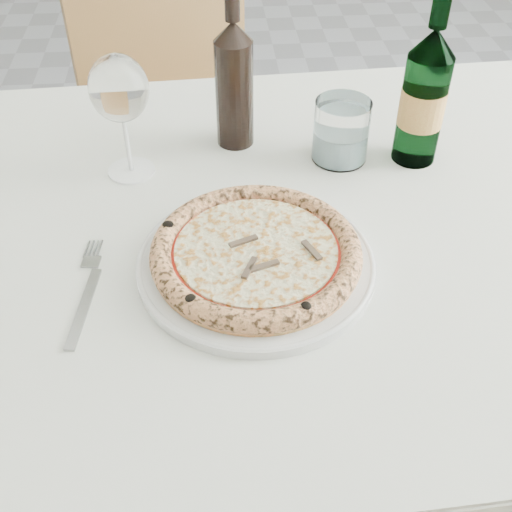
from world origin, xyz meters
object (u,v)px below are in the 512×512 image
at_px(chair_far, 179,103).
at_px(wine_bottle, 234,83).
at_px(plate, 256,262).
at_px(pizza, 256,252).
at_px(beer_bottle, 424,97).
at_px(tumbler, 341,135).
at_px(dining_table, 251,262).
at_px(wine_glass, 119,91).

distance_m(chair_far, wine_bottle, 0.66).
relative_size(plate, pizza, 1.14).
distance_m(pizza, beer_bottle, 0.38).
bearing_deg(pizza, tumbler, 58.11).
relative_size(dining_table, tumbler, 15.86).
bearing_deg(beer_bottle, chair_far, 122.73).
relative_size(chair_far, wine_glass, 4.75).
relative_size(tumbler, beer_bottle, 0.37).
height_order(pizza, tumbler, tumbler).
bearing_deg(beer_bottle, wine_bottle, 165.61).
bearing_deg(plate, chair_far, 98.14).
relative_size(chair_far, pizza, 3.34).
distance_m(plate, pizza, 0.02).
xyz_separation_m(dining_table, wine_glass, (-0.18, 0.14, 0.22)).
height_order(dining_table, beer_bottle, beer_bottle).
xyz_separation_m(wine_glass, wine_bottle, (0.17, 0.08, -0.03)).
relative_size(plate, beer_bottle, 1.16).
relative_size(chair_far, tumbler, 9.27).
distance_m(pizza, tumbler, 0.30).
xyz_separation_m(chair_far, pizza, (0.12, -0.87, 0.25)).
height_order(chair_far, plate, chair_far).
xyz_separation_m(tumbler, wine_bottle, (-0.17, 0.06, 0.06)).
xyz_separation_m(pizza, beer_bottle, (0.28, 0.24, 0.08)).
distance_m(chair_far, tumbler, 0.73).
xyz_separation_m(pizza, wine_bottle, (-0.01, 0.32, 0.08)).
height_order(tumbler, beer_bottle, beer_bottle).
height_order(plate, beer_bottle, beer_bottle).
height_order(dining_table, chair_far, chair_far).
relative_size(dining_table, beer_bottle, 5.83).
bearing_deg(plate, wine_glass, 126.76).
height_order(plate, wine_glass, wine_glass).
bearing_deg(tumbler, dining_table, -135.79).
bearing_deg(tumbler, plate, -121.89).
bearing_deg(pizza, wine_bottle, 91.51).
distance_m(dining_table, wine_bottle, 0.29).
distance_m(tumbler, beer_bottle, 0.14).
xyz_separation_m(dining_table, tumbler, (0.16, 0.15, 0.12)).
bearing_deg(dining_table, pizza, -90.01).
bearing_deg(beer_bottle, tumbler, 175.34).
bearing_deg(pizza, beer_bottle, 41.11).
xyz_separation_m(tumbler, beer_bottle, (0.12, -0.01, 0.07)).
bearing_deg(wine_bottle, tumbler, -21.03).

